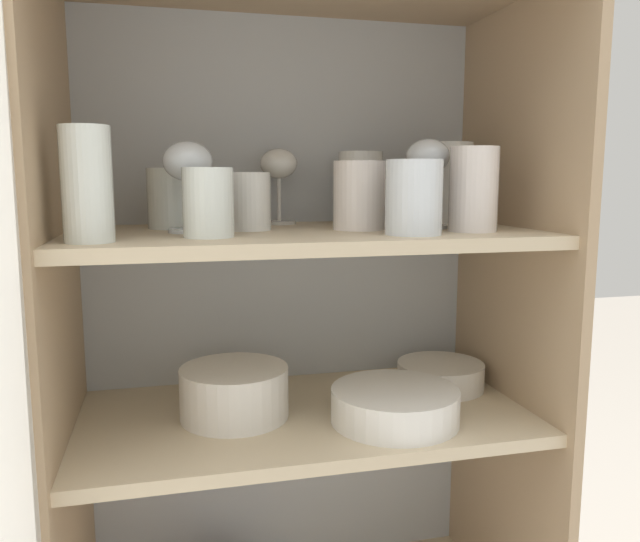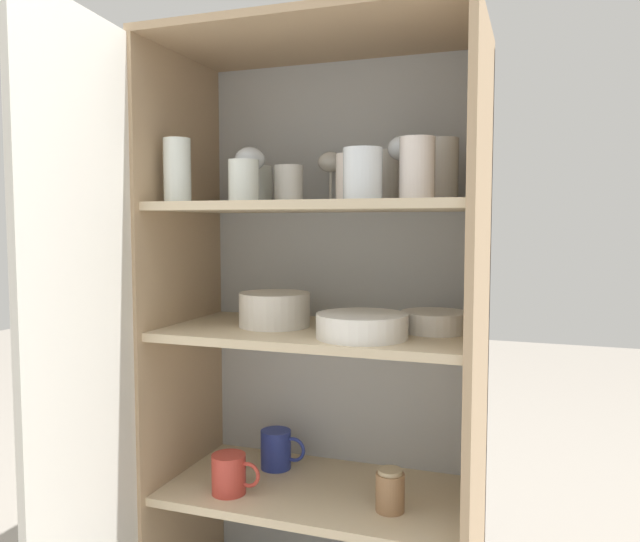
# 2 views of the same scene
# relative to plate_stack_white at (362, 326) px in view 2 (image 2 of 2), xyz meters

# --- Properties ---
(cupboard_back_panel) EXTENTS (0.76, 0.02, 1.37)m
(cupboard_back_panel) POSITION_rel_plate_stack_white_xyz_m (-0.13, 0.27, -0.04)
(cupboard_back_panel) COLOR #B2B7BC
(cupboard_back_panel) RESTS_ON ground_plane
(cupboard_side_left) EXTENTS (0.02, 0.42, 1.37)m
(cupboard_side_left) POSITION_rel_plate_stack_white_xyz_m (-0.50, 0.08, -0.04)
(cupboard_side_left) COLOR tan
(cupboard_side_left) RESTS_ON ground_plane
(cupboard_side_right) EXTENTS (0.02, 0.42, 1.37)m
(cupboard_side_right) POSITION_rel_plate_stack_white_xyz_m (0.24, 0.08, -0.04)
(cupboard_side_right) COLOR tan
(cupboard_side_right) RESTS_ON ground_plane
(cupboard_top_panel) EXTENTS (0.76, 0.42, 0.02)m
(cupboard_top_panel) POSITION_rel_plate_stack_white_xyz_m (-0.13, 0.08, 0.66)
(cupboard_top_panel) COLOR tan
(cupboard_top_panel) RESTS_ON cupboard_side_left
(shelf_board_lower) EXTENTS (0.73, 0.38, 0.02)m
(shelf_board_lower) POSITION_rel_plate_stack_white_xyz_m (-0.13, 0.08, -0.43)
(shelf_board_lower) COLOR beige
(shelf_board_middle) EXTENTS (0.73, 0.38, 0.02)m
(shelf_board_middle) POSITION_rel_plate_stack_white_xyz_m (-0.13, 0.08, -0.04)
(shelf_board_middle) COLOR beige
(shelf_board_upper) EXTENTS (0.73, 0.38, 0.02)m
(shelf_board_upper) POSITION_rel_plate_stack_white_xyz_m (-0.13, 0.08, 0.26)
(shelf_board_upper) COLOR beige
(cupboard_door) EXTENTS (0.06, 0.38, 1.37)m
(cupboard_door) POSITION_rel_plate_stack_white_xyz_m (-0.49, -0.32, -0.04)
(cupboard_door) COLOR silver
(cupboard_door) RESTS_ON ground_plane
(tumbler_glass_0) EXTENTS (0.08, 0.08, 0.14)m
(tumbler_glass_0) POSITION_rel_plate_stack_white_xyz_m (0.15, 0.14, 0.35)
(tumbler_glass_0) COLOR white
(tumbler_glass_0) RESTS_ON shelf_board_upper
(tumbler_glass_1) EXTENTS (0.08, 0.08, 0.11)m
(tumbler_glass_1) POSITION_rel_plate_stack_white_xyz_m (0.01, -0.04, 0.33)
(tumbler_glass_1) COLOR white
(tumbler_glass_1) RESTS_ON shelf_board_upper
(tumbler_glass_2) EXTENTS (0.07, 0.07, 0.10)m
(tumbler_glass_2) POSITION_rel_plate_stack_white_xyz_m (-0.28, -0.00, 0.32)
(tumbler_glass_2) COLOR white
(tumbler_glass_2) RESTS_ON shelf_board_upper
(tumbler_glass_3) EXTENTS (0.07, 0.07, 0.09)m
(tumbler_glass_3) POSITION_rel_plate_stack_white_xyz_m (-0.21, 0.10, 0.32)
(tumbler_glass_3) COLOR white
(tumbler_glass_3) RESTS_ON shelf_board_upper
(tumbler_glass_4) EXTENTS (0.08, 0.08, 0.10)m
(tumbler_glass_4) POSITION_rel_plate_stack_white_xyz_m (-0.33, 0.17, 0.32)
(tumbler_glass_4) COLOR white
(tumbler_glass_4) RESTS_ON shelf_board_upper
(tumbler_glass_5) EXTENTS (0.08, 0.08, 0.13)m
(tumbler_glass_5) POSITION_rel_plate_stack_white_xyz_m (0.00, 0.20, 0.34)
(tumbler_glass_5) COLOR white
(tumbler_glass_5) RESTS_ON shelf_board_upper
(tumbler_glass_6) EXTENTS (0.07, 0.07, 0.13)m
(tumbler_glass_6) POSITION_rel_plate_stack_white_xyz_m (0.12, -0.01, 0.34)
(tumbler_glass_6) COLOR silver
(tumbler_glass_6) RESTS_ON shelf_board_upper
(tumbler_glass_7) EXTENTS (0.08, 0.08, 0.11)m
(tumbler_glass_7) POSITION_rel_plate_stack_white_xyz_m (-0.04, 0.07, 0.33)
(tumbler_glass_7) COLOR silver
(tumbler_glass_7) RESTS_ON shelf_board_upper
(tumbler_glass_8) EXTENTS (0.06, 0.06, 0.15)m
(tumbler_glass_8) POSITION_rel_plate_stack_white_xyz_m (-0.44, -0.04, 0.35)
(tumbler_glass_8) COLOR white
(tumbler_glass_8) RESTS_ON shelf_board_upper
(wine_glass_0) EXTENTS (0.07, 0.07, 0.15)m
(wine_glass_0) POSITION_rel_plate_stack_white_xyz_m (0.07, 0.07, 0.38)
(wine_glass_0) COLOR white
(wine_glass_0) RESTS_ON shelf_board_upper
(wine_glass_1) EXTENTS (0.07, 0.07, 0.14)m
(wine_glass_1) POSITION_rel_plate_stack_white_xyz_m (-0.31, 0.08, 0.37)
(wine_glass_1) COLOR white
(wine_glass_1) RESTS_ON shelf_board_upper
(wine_glass_2) EXTENTS (0.07, 0.07, 0.13)m
(wine_glass_2) POSITION_rel_plate_stack_white_xyz_m (-0.15, 0.21, 0.37)
(wine_glass_2) COLOR white
(wine_glass_2) RESTS_ON shelf_board_upper
(plate_stack_white) EXTENTS (0.20, 0.20, 0.05)m
(plate_stack_white) POSITION_rel_plate_stack_white_xyz_m (0.00, 0.00, 0.00)
(plate_stack_white) COLOR white
(plate_stack_white) RESTS_ON shelf_board_middle
(mixing_bowl_large) EXTENTS (0.17, 0.17, 0.08)m
(mixing_bowl_large) POSITION_rel_plate_stack_white_xyz_m (-0.25, 0.08, 0.02)
(mixing_bowl_large) COLOR silver
(mixing_bowl_large) RESTS_ON shelf_board_middle
(serving_bowl_small) EXTENTS (0.16, 0.16, 0.05)m
(serving_bowl_small) POSITION_rel_plate_stack_white_xyz_m (0.14, 0.13, -0.00)
(serving_bowl_small) COLOR silver
(serving_bowl_small) RESTS_ON shelf_board_middle
(coffee_mug_primary) EXTENTS (0.12, 0.08, 0.09)m
(coffee_mug_primary) POSITION_rel_plate_stack_white_xyz_m (-0.32, -0.02, -0.37)
(coffee_mug_primary) COLOR #BC3D33
(coffee_mug_primary) RESTS_ON shelf_board_lower
(coffee_mug_extra_1) EXTENTS (0.12, 0.08, 0.10)m
(coffee_mug_extra_1) POSITION_rel_plate_stack_white_xyz_m (-0.27, 0.15, -0.37)
(coffee_mug_extra_1) COLOR #283893
(coffee_mug_extra_1) RESTS_ON shelf_board_lower
(storage_jar) EXTENTS (0.07, 0.07, 0.10)m
(storage_jar) POSITION_rel_plate_stack_white_xyz_m (0.06, 0.01, -0.37)
(storage_jar) COLOR #99704C
(storage_jar) RESTS_ON shelf_board_lower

